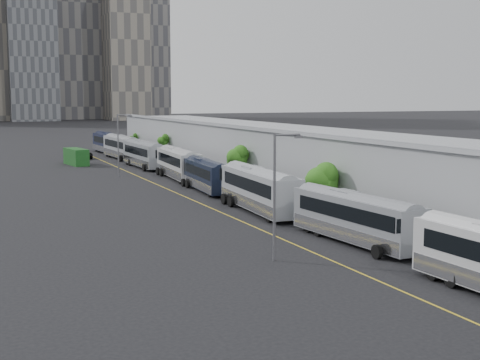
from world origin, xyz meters
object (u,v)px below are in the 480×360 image
bus_5 (206,178)px  street_lamp_near (277,187)px  suv (81,154)px  bus_8 (122,149)px  bus_9 (109,145)px  shipping_container (76,157)px  bus_4 (259,193)px  bus_6 (179,166)px  bus_3 (355,222)px  street_lamp_far (120,140)px  bus_7 (144,156)px

bus_5 → street_lamp_near: bearing=-98.4°
bus_5 → suv: (-6.14, 45.10, -0.69)m
street_lamp_near → bus_8: bearing=84.6°
bus_9 → street_lamp_near: bearing=-98.1°
shipping_container → suv: (2.53, 10.16, -0.45)m
street_lamp_near → bus_4: bearing=68.9°
bus_6 → bus_9: bus_6 is taller
bus_5 → suv: size_ratio=2.11×
suv → bus_4: bearing=-90.5°
bus_3 → suv: size_ratio=2.19×
bus_8 → street_lamp_far: size_ratio=1.67×
bus_3 → bus_7: bearing=86.1°
shipping_container → bus_5: bearing=-84.3°
street_lamp_far → shipping_container: bearing=99.7°
bus_5 → bus_8: size_ratio=0.90×
bus_5 → bus_7: 26.94m
bus_9 → street_lamp_near: (-7.23, -85.54, 3.17)m
bus_3 → bus_4: bearing=88.7°
bus_7 → suv: bearing=107.0°
bus_8 → street_lamp_far: bearing=-106.1°
bus_8 → bus_6: bearing=-91.9°
street_lamp_near → suv: 77.06m
street_lamp_far → suv: street_lamp_far is taller
bus_7 → suv: (-6.17, 18.16, -0.86)m
bus_4 → bus_8: size_ratio=1.02×
bus_5 → bus_8: (0.18, 42.35, 0.18)m
street_lamp_near → shipping_container: street_lamp_near is taller
street_lamp_near → street_lamp_far: bearing=88.7°
bus_3 → street_lamp_far: size_ratio=1.55×
bus_3 → street_lamp_near: street_lamp_near is taller
bus_6 → street_lamp_far: size_ratio=1.64×
bus_7 → bus_4: bearing=-92.1°
bus_4 → street_lamp_near: size_ratio=1.71×
bus_7 → bus_5: bearing=-91.8°
street_lamp_far → shipping_container: 17.85m
bus_3 → bus_4: (-0.81, 14.86, 0.16)m
bus_4 → shipping_container: size_ratio=2.21×
bus_5 → bus_6: bearing=91.0°
bus_3 → suv: bearing=90.7°
bus_9 → suv: bus_9 is taller
bus_3 → street_lamp_far: street_lamp_far is taller
bus_4 → bus_6: size_ratio=1.04×
street_lamp_far → suv: 27.70m
shipping_container → bus_7: bearing=-50.9°
bus_4 → bus_7: (0.24, 41.64, -0.04)m
bus_5 → shipping_container: 36.00m
bus_7 → shipping_container: 11.83m
bus_4 → street_lamp_near: (-6.63, -17.15, 3.09)m
bus_6 → suv: 33.84m
street_lamp_far → suv: size_ratio=1.41×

